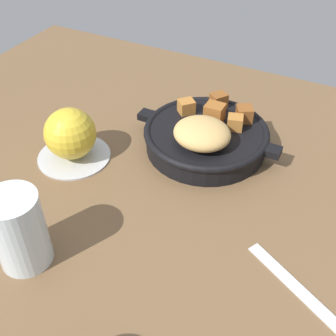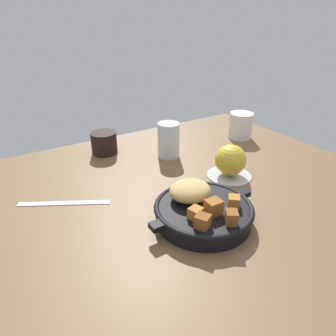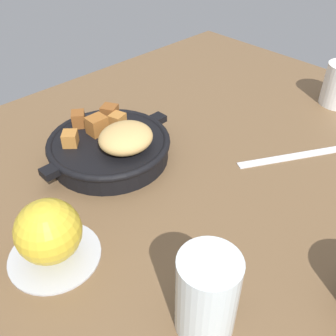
{
  "view_description": "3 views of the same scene",
  "coord_description": "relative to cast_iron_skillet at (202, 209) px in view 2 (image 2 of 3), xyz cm",
  "views": [
    {
      "loc": [
        -18.42,
        42.05,
        44.9
      ],
      "look_at": [
        1.67,
        2.28,
        7.12
      ],
      "focal_mm": 46.17,
      "sensor_mm": 36.0,
      "label": 1
    },
    {
      "loc": [
        -32.25,
        -54.27,
        39.53
      ],
      "look_at": [
        1.78,
        0.37,
        6.96
      ],
      "focal_mm": 32.81,
      "sensor_mm": 36.0,
      "label": 2
    },
    {
      "loc": [
        32.74,
        32.98,
        40.52
      ],
      "look_at": [
        1.61,
        0.83,
        5.17
      ],
      "focal_mm": 41.58,
      "sensor_mm": 36.0,
      "label": 3
    }
  ],
  "objects": [
    {
      "name": "cast_iron_skillet",
      "position": [
        0.0,
        0.0,
        0.0
      ],
      "size": [
        25.14,
        20.88,
        7.67
      ],
      "color": "black",
      "rests_on": "ground_plane"
    },
    {
      "name": "red_apple",
      "position": [
        18.49,
        11.87,
        1.99
      ],
      "size": [
        8.33,
        8.33,
        8.33
      ],
      "primitive_type": "sphere",
      "color": "gold",
      "rests_on": "saucer_plate"
    },
    {
      "name": "coffee_mug_dark",
      "position": [
        -4.33,
        44.33,
        0.61
      ],
      "size": [
        7.94,
        7.94,
        6.76
      ],
      "primitive_type": "cylinder",
      "color": "black",
      "rests_on": "ground_plane"
    },
    {
      "name": "water_glass_tall",
      "position": [
        11.43,
        31.56,
        2.52
      ],
      "size": [
        6.64,
        6.64,
        10.59
      ],
      "primitive_type": "cylinder",
      "color": "silver",
      "rests_on": "ground_plane"
    },
    {
      "name": "saucer_plate",
      "position": [
        18.49,
        11.87,
        -2.47
      ],
      "size": [
        11.97,
        11.97,
        0.6
      ],
      "primitive_type": "cylinder",
      "color": "#B7BABF",
      "rests_on": "ground_plane"
    },
    {
      "name": "ceramic_mug_white",
      "position": [
        41.16,
        31.66,
        1.69
      ],
      "size": [
        8.07,
        8.07,
        8.93
      ],
      "primitive_type": "cylinder",
      "color": "silver",
      "rests_on": "ground_plane"
    },
    {
      "name": "butter_knife",
      "position": [
        -23.2,
        21.88,
        -2.59
      ],
      "size": [
        19.28,
        11.73,
        0.36
      ],
      "primitive_type": "cube",
      "rotation": [
        0.0,
        0.0,
        -0.51
      ],
      "color": "silver",
      "rests_on": "ground_plane"
    },
    {
      "name": "ground_plane",
      "position": [
        -2.11,
        12.62,
        -3.97
      ],
      "size": [
        117.8,
        87.77,
        2.4
      ],
      "primitive_type": "cube",
      "color": "brown"
    }
  ]
}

